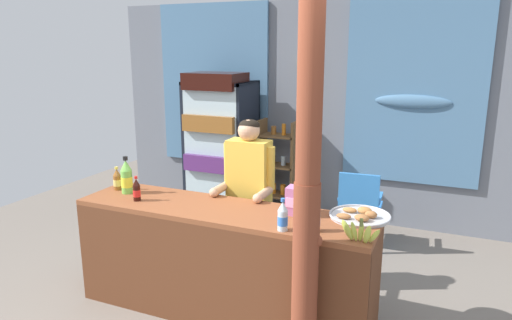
# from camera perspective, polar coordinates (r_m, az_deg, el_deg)

# --- Properties ---
(ground_plane) EXTENTS (7.89, 7.89, 0.00)m
(ground_plane) POSITION_cam_1_polar(r_m,az_deg,el_deg) (4.65, -0.46, -13.68)
(ground_plane) COLOR slate
(back_wall_curtained) EXTENTS (5.44, 0.22, 2.69)m
(back_wall_curtained) POSITION_cam_1_polar(r_m,az_deg,el_deg) (5.94, 6.75, 6.32)
(back_wall_curtained) COLOR slate
(back_wall_curtained) RESTS_ON ground
(stall_counter) EXTENTS (2.42, 0.60, 0.90)m
(stall_counter) POSITION_cam_1_polar(r_m,az_deg,el_deg) (3.74, -4.83, -11.48)
(stall_counter) COLOR brown
(stall_counter) RESTS_ON ground
(timber_post) EXTENTS (0.19, 0.17, 2.64)m
(timber_post) POSITION_cam_1_polar(r_m,az_deg,el_deg) (2.92, 6.29, -3.84)
(timber_post) COLOR brown
(timber_post) RESTS_ON ground
(drink_fridge) EXTENTS (0.80, 0.68, 1.84)m
(drink_fridge) POSITION_cam_1_polar(r_m,az_deg,el_deg) (5.88, -4.42, 2.64)
(drink_fridge) COLOR black
(drink_fridge) RESTS_ON ground
(bottle_shelf_rack) EXTENTS (0.48, 0.28, 1.27)m
(bottle_shelf_rack) POSITION_cam_1_polar(r_m,az_deg,el_deg) (5.83, 2.74, -1.09)
(bottle_shelf_rack) COLOR brown
(bottle_shelf_rack) RESTS_ON ground
(plastic_lawn_chair) EXTENTS (0.47, 0.47, 0.86)m
(plastic_lawn_chair) POSITION_cam_1_polar(r_m,az_deg,el_deg) (5.15, 12.54, -5.28)
(plastic_lawn_chair) COLOR #3884D6
(plastic_lawn_chair) RESTS_ON ground
(shopkeeper) EXTENTS (0.48, 0.42, 1.53)m
(shopkeeper) POSITION_cam_1_polar(r_m,az_deg,el_deg) (4.10, -0.90, -3.06)
(shopkeeper) COLOR #28282D
(shopkeeper) RESTS_ON ground
(soda_bottle_lime_soda) EXTENTS (0.10, 0.10, 0.33)m
(soda_bottle_lime_soda) POSITION_cam_1_polar(r_m,az_deg,el_deg) (4.18, -15.54, -2.09)
(soda_bottle_lime_soda) COLOR #75C64C
(soda_bottle_lime_soda) RESTS_ON stall_counter
(soda_bottle_iced_tea) EXTENTS (0.07, 0.07, 0.21)m
(soda_bottle_iced_tea) POSITION_cam_1_polar(r_m,az_deg,el_deg) (4.31, -16.61, -2.35)
(soda_bottle_iced_tea) COLOR brown
(soda_bottle_iced_tea) RESTS_ON stall_counter
(soda_bottle_cola) EXTENTS (0.06, 0.06, 0.21)m
(soda_bottle_cola) POSITION_cam_1_polar(r_m,az_deg,el_deg) (3.96, -14.38, -3.61)
(soda_bottle_cola) COLOR black
(soda_bottle_cola) RESTS_ON stall_counter
(soda_bottle_orange_soda) EXTENTS (0.06, 0.06, 0.21)m
(soda_bottle_orange_soda) POSITION_cam_1_polar(r_m,az_deg,el_deg) (3.24, 7.31, -7.16)
(soda_bottle_orange_soda) COLOR orange
(soda_bottle_orange_soda) RESTS_ON stall_counter
(soda_bottle_water) EXTENTS (0.07, 0.07, 0.23)m
(soda_bottle_water) POSITION_cam_1_polar(r_m,az_deg,el_deg) (3.23, 3.28, -6.96)
(soda_bottle_water) COLOR silver
(soda_bottle_water) RESTS_ON stall_counter
(snack_box_wafer) EXTENTS (0.16, 0.13, 0.21)m
(snack_box_wafer) POSITION_cam_1_polar(r_m,az_deg,el_deg) (3.54, 5.11, -4.99)
(snack_box_wafer) COLOR #B76699
(snack_box_wafer) RESTS_ON stall_counter
(pastry_tray) EXTENTS (0.46, 0.46, 0.07)m
(pastry_tray) POSITION_cam_1_polar(r_m,az_deg,el_deg) (3.56, 12.57, -6.63)
(pastry_tray) COLOR #BCBCC1
(pastry_tray) RESTS_ON stall_counter
(banana_bunch) EXTENTS (0.28, 0.06, 0.16)m
(banana_bunch) POSITION_cam_1_polar(r_m,az_deg,el_deg) (3.14, 12.55, -8.61)
(banana_bunch) COLOR #B7C647
(banana_bunch) RESTS_ON stall_counter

